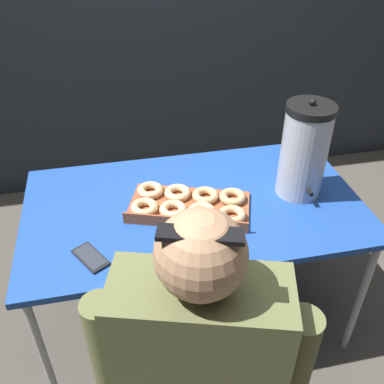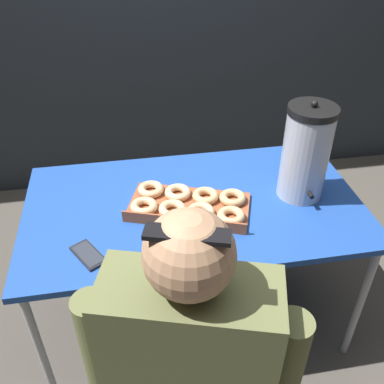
# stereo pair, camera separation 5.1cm
# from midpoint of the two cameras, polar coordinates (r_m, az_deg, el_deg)

# --- Properties ---
(ground_plane) EXTENTS (12.00, 12.00, 0.00)m
(ground_plane) POSITION_cam_midpoint_polar(r_m,az_deg,el_deg) (2.30, -0.46, -15.50)
(ground_plane) COLOR #4C473F
(folding_table) EXTENTS (1.41, 0.80, 0.70)m
(folding_table) POSITION_cam_midpoint_polar(r_m,az_deg,el_deg) (1.83, -0.56, -2.56)
(folding_table) COLOR #1E479E
(folding_table) RESTS_ON ground
(donut_box) EXTENTS (0.55, 0.41, 0.05)m
(donut_box) POSITION_cam_midpoint_polar(r_m,az_deg,el_deg) (1.76, -1.22, -1.66)
(donut_box) COLOR brown
(donut_box) RESTS_ON folding_table
(coffee_urn) EXTENTS (0.20, 0.22, 0.43)m
(coffee_urn) POSITION_cam_midpoint_polar(r_m,az_deg,el_deg) (1.82, 13.94, 5.36)
(coffee_urn) COLOR #B7B7BC
(coffee_urn) RESTS_ON folding_table
(cell_phone) EXTENTS (0.14, 0.17, 0.01)m
(cell_phone) POSITION_cam_midpoint_polar(r_m,az_deg,el_deg) (1.60, -14.27, -8.45)
(cell_phone) COLOR black
(cell_phone) RESTS_ON folding_table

